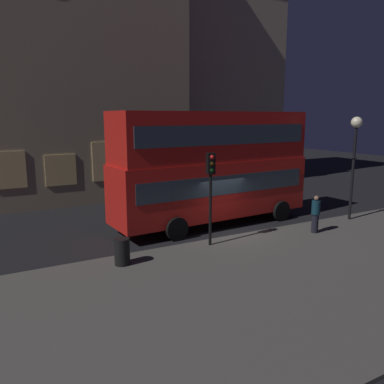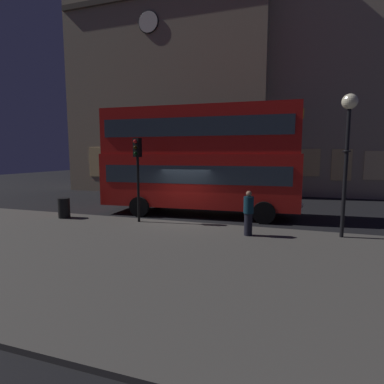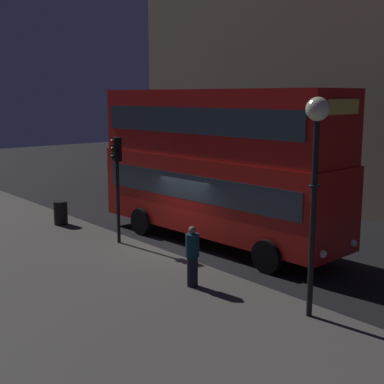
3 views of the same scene
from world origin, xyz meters
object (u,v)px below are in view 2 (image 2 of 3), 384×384
Objects in this scene: traffic_light_near_kerb at (137,162)px; street_lamp at (348,128)px; double_decker_bus at (198,157)px; pedestrian at (248,213)px; litter_bin at (64,208)px.

street_lamp reaches higher than traffic_light_near_kerb.
double_decker_bus reaches higher than pedestrian.
double_decker_bus is at bearing 66.76° from traffic_light_near_kerb.
traffic_light_near_kerb is 0.73× the size of street_lamp.
pedestrian is (-3.40, -0.86, -3.16)m from street_lamp.
pedestrian is 1.78× the size of litter_bin.
pedestrian is 9.10m from litter_bin.
street_lamp is at bearing 1.62° from litter_bin.
double_decker_bus is at bearing 155.57° from street_lamp.
litter_bin is (-3.93, -0.32, -2.28)m from traffic_light_near_kerb.
street_lamp reaches higher than litter_bin.
double_decker_bus is 1.99× the size of street_lamp.
street_lamp is at bearing 10.19° from traffic_light_near_kerb.
double_decker_bus is at bearing 161.83° from pedestrian.
traffic_light_near_kerb reaches higher than litter_bin.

